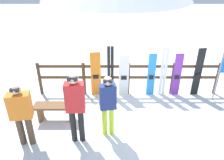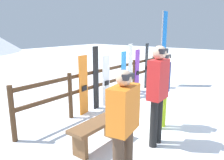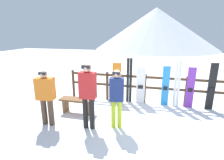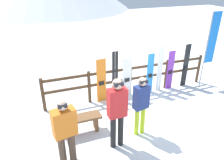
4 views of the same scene
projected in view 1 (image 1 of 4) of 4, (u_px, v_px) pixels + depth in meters
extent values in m
plane|color=white|center=(131.00, 130.00, 5.58)|extent=(40.00, 40.00, 0.00)
cylinder|color=#4C331E|center=(39.00, 79.00, 6.90)|extent=(0.10, 0.10, 1.08)
cylinder|color=#4C331E|center=(83.00, 79.00, 6.90)|extent=(0.10, 0.10, 1.08)
cylinder|color=#4C331E|center=(127.00, 79.00, 6.91)|extent=(0.10, 0.10, 1.08)
cylinder|color=#4C331E|center=(172.00, 79.00, 6.91)|extent=(0.10, 0.10, 1.08)
cylinder|color=#4C331E|center=(216.00, 79.00, 6.92)|extent=(0.10, 0.10, 1.08)
cube|color=#4C331E|center=(128.00, 77.00, 6.88)|extent=(5.62, 0.05, 0.08)
cube|color=#4C331E|center=(128.00, 66.00, 6.70)|extent=(5.62, 0.05, 0.08)
cube|color=brown|center=(54.00, 106.00, 5.75)|extent=(1.11, 0.36, 0.06)
cube|color=brown|center=(40.00, 113.00, 5.86)|extent=(0.08, 0.29, 0.41)
cube|color=brown|center=(71.00, 113.00, 5.86)|extent=(0.08, 0.29, 0.41)
cylinder|color=black|center=(73.00, 126.00, 5.06)|extent=(0.13, 0.13, 0.86)
cylinder|color=black|center=(81.00, 126.00, 5.06)|extent=(0.13, 0.13, 0.86)
cube|color=red|center=(74.00, 98.00, 4.70)|extent=(0.43, 0.24, 0.68)
sphere|color=#D8B293|center=(72.00, 79.00, 4.48)|extent=(0.23, 0.23, 0.23)
cube|color=black|center=(71.00, 79.00, 4.41)|extent=(0.21, 0.08, 0.08)
cylinder|color=#4C3828|center=(20.00, 130.00, 5.00)|extent=(0.15, 0.15, 0.76)
cylinder|color=#4C3828|center=(29.00, 130.00, 5.00)|extent=(0.15, 0.15, 0.76)
cube|color=orange|center=(19.00, 106.00, 4.68)|extent=(0.51, 0.34, 0.60)
sphere|color=#D8B293|center=(15.00, 90.00, 4.49)|extent=(0.20, 0.20, 0.20)
cube|color=black|center=(13.00, 90.00, 4.43)|extent=(0.18, 0.07, 0.07)
cylinder|color=#B7D826|center=(104.00, 121.00, 5.28)|extent=(0.12, 0.12, 0.78)
cylinder|color=#B7D826|center=(111.00, 121.00, 5.28)|extent=(0.12, 0.12, 0.78)
cube|color=navy|center=(107.00, 97.00, 4.95)|extent=(0.40, 0.27, 0.62)
sphere|color=#D8B293|center=(107.00, 81.00, 4.76)|extent=(0.21, 0.21, 0.21)
cube|color=black|center=(107.00, 81.00, 4.69)|extent=(0.19, 0.07, 0.07)
cube|color=orange|center=(95.00, 74.00, 6.77)|extent=(0.32, 0.06, 1.45)
cube|color=black|center=(95.00, 77.00, 6.78)|extent=(0.18, 0.05, 0.12)
cube|color=black|center=(108.00, 72.00, 6.72)|extent=(0.09, 0.02, 1.64)
cube|color=black|center=(111.00, 72.00, 6.73)|extent=(0.09, 0.02, 1.64)
cube|color=white|center=(123.00, 75.00, 6.79)|extent=(0.32, 0.05, 1.37)
cube|color=black|center=(123.00, 78.00, 6.80)|extent=(0.18, 0.04, 0.12)
cube|color=#288CE0|center=(150.00, 75.00, 6.78)|extent=(0.25, 0.04, 1.41)
cube|color=black|center=(150.00, 77.00, 6.79)|extent=(0.14, 0.04, 0.12)
cube|color=white|center=(161.00, 72.00, 6.74)|extent=(0.09, 0.02, 1.62)
cube|color=white|center=(164.00, 72.00, 6.74)|extent=(0.09, 0.02, 1.62)
cube|color=purple|center=(176.00, 75.00, 6.78)|extent=(0.25, 0.03, 1.41)
cube|color=black|center=(176.00, 77.00, 6.79)|extent=(0.14, 0.03, 0.12)
cube|color=black|center=(197.00, 72.00, 6.75)|extent=(0.25, 0.06, 1.58)
cube|color=black|center=(197.00, 75.00, 6.76)|extent=(0.14, 0.05, 0.12)
cylinder|color=#99999E|center=(221.00, 60.00, 6.21)|extent=(0.04, 0.04, 2.68)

